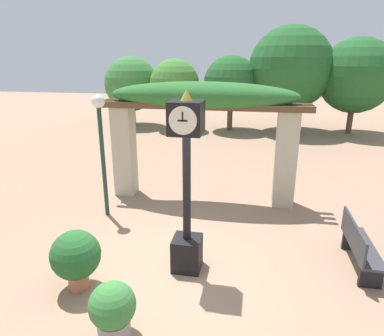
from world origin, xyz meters
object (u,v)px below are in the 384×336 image
object	(u,v)px
pedestal_clock	(187,188)
potted_plant_near_left	(113,309)
potted_plant_near_right	(76,256)
park_bench	(359,246)
lamp_post	(101,133)

from	to	relation	value
pedestal_clock	potted_plant_near_left	size ratio (longest dim) A/B	3.87
pedestal_clock	potted_plant_near_left	distance (m)	2.24
potted_plant_near_right	park_bench	distance (m)	5.06
lamp_post	potted_plant_near_left	bearing A→B (deg)	-64.81
pedestal_clock	park_bench	world-z (taller)	pedestal_clock
potted_plant_near_left	potted_plant_near_right	distance (m)	1.35
pedestal_clock	park_bench	distance (m)	3.39
potted_plant_near_right	lamp_post	xyz separation A→B (m)	(-0.71, 2.78, 1.47)
park_bench	lamp_post	size ratio (longest dim) A/B	0.52
pedestal_clock	park_bench	size ratio (longest dim) A/B	2.13
potted_plant_near_left	park_bench	bearing A→B (deg)	32.57
potted_plant_near_left	park_bench	distance (m)	4.51
potted_plant_near_right	lamp_post	bearing A→B (deg)	104.40
potted_plant_near_left	park_bench	size ratio (longest dim) A/B	0.55
potted_plant_near_left	lamp_post	xyz separation A→B (m)	(-1.73, 3.67, 1.63)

